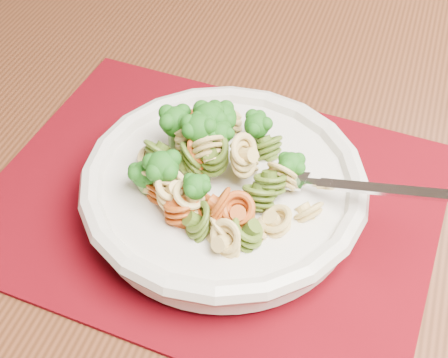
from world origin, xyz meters
The scene contains 5 objects.
dining_table centered at (-0.40, -0.25, 0.64)m, with size 1.56×1.27×0.75m.
placemat centered at (-0.42, -0.34, 0.75)m, with size 0.40×0.31×0.00m, color #5B030B.
pasta_bowl centered at (-0.40, -0.34, 0.78)m, with size 0.25×0.25×0.05m.
pasta_broccoli_heap centered at (-0.40, -0.34, 0.80)m, with size 0.21×0.21×0.06m, color tan, non-canonical shape.
fork centered at (-0.35, -0.31, 0.80)m, with size 0.19×0.02×0.01m, color silver, non-canonical shape.
Camera 1 is at (-0.17, -0.63, 1.18)m, focal length 50.00 mm.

